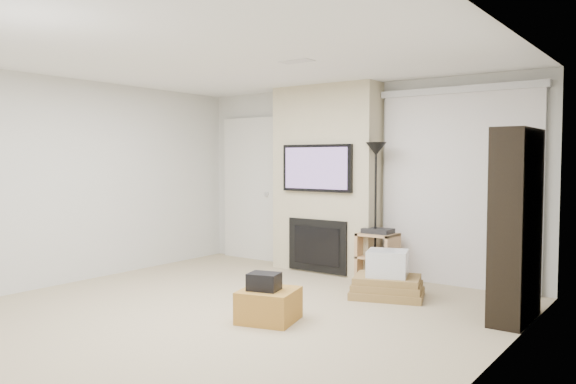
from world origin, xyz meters
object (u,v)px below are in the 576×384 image
Objects in this scene: ottoman at (269,305)px; av_stand at (378,254)px; floor_lamp at (376,172)px; box_stack at (387,279)px; bookshelf at (516,225)px.

ottoman is 0.76× the size of av_stand.
floor_lamp reaches higher than ottoman.
ottoman is at bearing -108.17° from box_stack.
box_stack is (0.48, -0.63, -1.16)m from floor_lamp.
floor_lamp is 0.96× the size of bookshelf.
box_stack is at bearing 175.15° from bookshelf.
av_stand is at bearing 156.67° from bookshelf.
floor_lamp is 2.61× the size of av_stand.
box_stack is at bearing -55.46° from av_stand.
av_stand is (0.01, 0.04, -1.01)m from floor_lamp.
bookshelf is (1.83, -0.79, 0.55)m from av_stand.
ottoman is 0.28× the size of bookshelf.
bookshelf is at bearing -4.85° from box_stack.
bookshelf is (1.36, -0.12, 0.70)m from box_stack.
floor_lamp is (0.01, 2.12, 1.21)m from ottoman.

